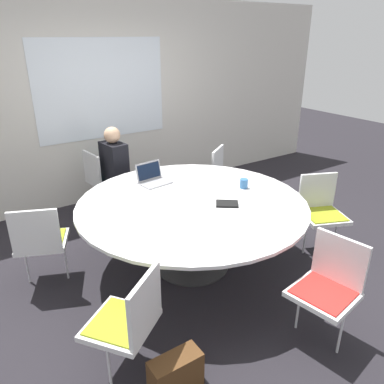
{
  "coord_description": "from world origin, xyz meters",
  "views": [
    {
      "loc": [
        -1.83,
        -2.77,
        2.25
      ],
      "look_at": [
        0.0,
        0.0,
        0.83
      ],
      "focal_mm": 35.0,
      "sensor_mm": 36.0,
      "label": 1
    }
  ],
  "objects_px": {
    "chair_0": "(102,177)",
    "chair_1": "(40,239)",
    "coffee_cup": "(244,183)",
    "chair_3": "(329,283)",
    "laptop": "(152,178)",
    "handbag": "(176,374)",
    "spiral_notebook": "(227,204)",
    "person_0": "(116,166)",
    "chair_5": "(226,174)",
    "chair_2": "(129,318)",
    "chair_4": "(321,208)"
  },
  "relations": [
    {
      "from": "chair_2",
      "to": "chair_5",
      "type": "xyz_separation_m",
      "value": [
        2.24,
        1.79,
        0.0
      ]
    },
    {
      "from": "chair_1",
      "to": "chair_5",
      "type": "distance_m",
      "value": 2.51
    },
    {
      "from": "laptop",
      "to": "coffee_cup",
      "type": "bearing_deg",
      "value": -49.78
    },
    {
      "from": "chair_0",
      "to": "handbag",
      "type": "relative_size",
      "value": 2.37
    },
    {
      "from": "person_0",
      "to": "laptop",
      "type": "relative_size",
      "value": 3.48
    },
    {
      "from": "chair_2",
      "to": "chair_3",
      "type": "xyz_separation_m",
      "value": [
        1.42,
        -0.49,
        0.0
      ]
    },
    {
      "from": "handbag",
      "to": "chair_3",
      "type": "bearing_deg",
      "value": -9.98
    },
    {
      "from": "chair_1",
      "to": "person_0",
      "type": "xyz_separation_m",
      "value": [
        1.17,
        0.99,
        0.2
      ]
    },
    {
      "from": "chair_1",
      "to": "person_0",
      "type": "relative_size",
      "value": 0.71
    },
    {
      "from": "chair_1",
      "to": "chair_2",
      "type": "relative_size",
      "value": 1.0
    },
    {
      "from": "chair_0",
      "to": "chair_1",
      "type": "distance_m",
      "value": 1.62
    },
    {
      "from": "person_0",
      "to": "spiral_notebook",
      "type": "relative_size",
      "value": 4.67
    },
    {
      "from": "chair_0",
      "to": "chair_5",
      "type": "distance_m",
      "value": 1.64
    },
    {
      "from": "chair_5",
      "to": "coffee_cup",
      "type": "distance_m",
      "value": 1.05
    },
    {
      "from": "person_0",
      "to": "laptop",
      "type": "xyz_separation_m",
      "value": [
        0.09,
        -0.82,
        0.08
      ]
    },
    {
      "from": "chair_3",
      "to": "person_0",
      "type": "height_order",
      "value": "person_0"
    },
    {
      "from": "chair_0",
      "to": "coffee_cup",
      "type": "bearing_deg",
      "value": 21.24
    },
    {
      "from": "chair_3",
      "to": "chair_5",
      "type": "xyz_separation_m",
      "value": [
        0.82,
        2.28,
        0.0
      ]
    },
    {
      "from": "laptop",
      "to": "spiral_notebook",
      "type": "height_order",
      "value": "laptop"
    },
    {
      "from": "chair_0",
      "to": "spiral_notebook",
      "type": "height_order",
      "value": "chair_0"
    },
    {
      "from": "chair_3",
      "to": "chair_1",
      "type": "bearing_deg",
      "value": 31.41
    },
    {
      "from": "chair_4",
      "to": "person_0",
      "type": "xyz_separation_m",
      "value": [
        -1.52,
        1.98,
        0.2
      ]
    },
    {
      "from": "chair_0",
      "to": "chair_1",
      "type": "xyz_separation_m",
      "value": [
        -1.06,
        -1.22,
        0.0
      ]
    },
    {
      "from": "chair_4",
      "to": "chair_3",
      "type": "bearing_deg",
      "value": 64.1
    },
    {
      "from": "chair_1",
      "to": "coffee_cup",
      "type": "distance_m",
      "value": 2.08
    },
    {
      "from": "chair_3",
      "to": "laptop",
      "type": "distance_m",
      "value": 2.11
    },
    {
      "from": "chair_0",
      "to": "spiral_notebook",
      "type": "relative_size",
      "value": 3.31
    },
    {
      "from": "chair_0",
      "to": "chair_1",
      "type": "height_order",
      "value": "same"
    },
    {
      "from": "person_0",
      "to": "spiral_notebook",
      "type": "xyz_separation_m",
      "value": [
        0.41,
        -1.73,
        0.04
      ]
    },
    {
      "from": "chair_0",
      "to": "handbag",
      "type": "height_order",
      "value": "chair_0"
    },
    {
      "from": "chair_2",
      "to": "spiral_notebook",
      "type": "xyz_separation_m",
      "value": [
        1.34,
        0.67,
        0.23
      ]
    },
    {
      "from": "chair_4",
      "to": "coffee_cup",
      "type": "height_order",
      "value": "chair_4"
    },
    {
      "from": "coffee_cup",
      "to": "handbag",
      "type": "relative_size",
      "value": 0.28
    },
    {
      "from": "spiral_notebook",
      "to": "chair_2",
      "type": "bearing_deg",
      "value": -153.66
    },
    {
      "from": "chair_3",
      "to": "person_0",
      "type": "relative_size",
      "value": 0.71
    },
    {
      "from": "spiral_notebook",
      "to": "chair_1",
      "type": "bearing_deg",
      "value": 154.98
    },
    {
      "from": "coffee_cup",
      "to": "chair_4",
      "type": "bearing_deg",
      "value": -34.79
    },
    {
      "from": "chair_1",
      "to": "handbag",
      "type": "distance_m",
      "value": 1.77
    },
    {
      "from": "handbag",
      "to": "spiral_notebook",
      "type": "bearing_deg",
      "value": 39.09
    },
    {
      "from": "chair_3",
      "to": "coffee_cup",
      "type": "distance_m",
      "value": 1.45
    },
    {
      "from": "chair_1",
      "to": "chair_3",
      "type": "distance_m",
      "value": 2.52
    },
    {
      "from": "chair_0",
      "to": "coffee_cup",
      "type": "distance_m",
      "value": 1.98
    },
    {
      "from": "chair_5",
      "to": "chair_2",
      "type": "bearing_deg",
      "value": 3.56
    },
    {
      "from": "chair_1",
      "to": "chair_4",
      "type": "distance_m",
      "value": 2.87
    },
    {
      "from": "chair_2",
      "to": "chair_3",
      "type": "distance_m",
      "value": 1.5
    },
    {
      "from": "chair_4",
      "to": "coffee_cup",
      "type": "distance_m",
      "value": 0.89
    },
    {
      "from": "chair_2",
      "to": "person_0",
      "type": "bearing_deg",
      "value": 31.86
    },
    {
      "from": "chair_2",
      "to": "coffee_cup",
      "type": "bearing_deg",
      "value": -9.68
    },
    {
      "from": "chair_0",
      "to": "handbag",
      "type": "bearing_deg",
      "value": -19.48
    },
    {
      "from": "chair_1",
      "to": "laptop",
      "type": "bearing_deg",
      "value": 30.34
    }
  ]
}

